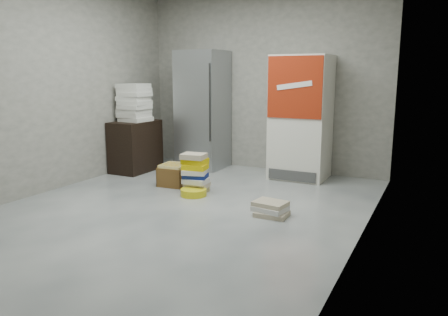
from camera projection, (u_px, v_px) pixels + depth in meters
name	position (u px, v px, depth m)	size (l,w,h in m)	color
ground	(181.00, 209.00, 5.04)	(5.00, 5.00, 0.00)	#BABAB5
room_shell	(178.00, 49.00, 4.70)	(4.04, 5.04, 2.82)	#9D978D
steel_fridge	(203.00, 110.00, 7.12)	(0.70, 0.72, 1.90)	#A2A5AA
coke_cooler	(301.00, 117.00, 6.40)	(0.80, 0.73, 1.80)	silver
wood_shelf	(136.00, 146.00, 6.95)	(0.50, 0.80, 0.80)	black
supply_box_stack	(134.00, 103.00, 6.81)	(0.45, 0.44, 0.58)	silver
phonebook_stack_main	(195.00, 173.00, 5.71)	(0.36, 0.33, 0.52)	#978B51
phonebook_stack_side	(271.00, 209.00, 4.79)	(0.39, 0.33, 0.16)	tan
cardboard_box	(175.00, 177.00, 6.09)	(0.40, 0.40, 0.30)	yellow
bucket_lid	(194.00, 192.00, 5.58)	(0.33, 0.33, 0.09)	#D2C412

